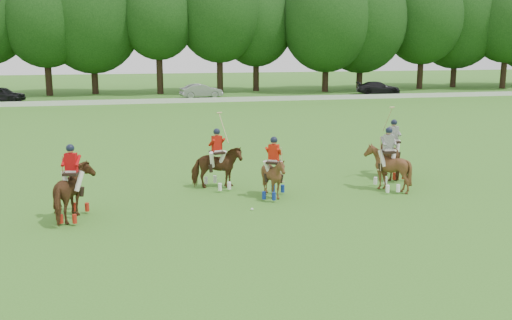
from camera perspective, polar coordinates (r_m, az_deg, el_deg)
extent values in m
plane|color=#3B7421|center=(16.73, -0.57, -7.73)|extent=(180.00, 180.00, 0.00)
cylinder|color=black|center=(64.57, -20.06, 8.13)|extent=(0.70, 0.70, 4.64)
ellipsoid|color=black|center=(64.53, -20.41, 13.11)|extent=(8.80, 8.80, 10.13)
cylinder|color=black|center=(65.16, -15.85, 8.27)|extent=(0.70, 0.70, 4.31)
ellipsoid|color=black|center=(65.12, -16.15, 13.68)|extent=(10.67, 10.67, 12.27)
cylinder|color=black|center=(63.59, -9.61, 8.89)|extent=(0.70, 0.70, 5.24)
ellipsoid|color=black|center=(63.58, -9.79, 13.97)|extent=(8.06, 8.06, 9.26)
cylinder|color=black|center=(64.51, -3.63, 9.04)|extent=(0.70, 0.70, 5.19)
ellipsoid|color=black|center=(64.52, -3.70, 14.51)|extent=(9.50, 9.50, 10.92)
cylinder|color=black|center=(66.69, 0.00, 8.85)|extent=(0.70, 0.70, 4.48)
ellipsoid|color=black|center=(66.65, 0.00, 13.55)|extent=(8.60, 8.60, 9.89)
cylinder|color=black|center=(66.05, 6.95, 8.62)|extent=(0.70, 0.70, 4.21)
ellipsoid|color=black|center=(66.00, 7.08, 13.74)|extent=(10.11, 10.11, 11.63)
cylinder|color=black|center=(68.99, 10.32, 8.59)|extent=(0.70, 0.70, 4.07)
ellipsoid|color=black|center=(68.94, 10.50, 13.54)|extent=(10.46, 10.46, 12.03)
cylinder|color=black|center=(72.56, 16.11, 8.75)|extent=(0.70, 0.70, 4.79)
ellipsoid|color=black|center=(72.54, 16.38, 13.45)|extent=(9.47, 9.47, 10.89)
cylinder|color=black|center=(76.61, 19.17, 8.57)|extent=(0.70, 0.70, 4.44)
ellipsoid|color=black|center=(76.59, 19.49, 13.26)|extent=(10.84, 10.84, 12.47)
cylinder|color=black|center=(76.61, 23.54, 8.41)|extent=(0.70, 0.70, 4.86)
ellipsoid|color=black|center=(76.59, 23.90, 12.72)|extent=(8.94, 8.94, 10.28)
cube|color=white|center=(53.80, -8.93, 5.87)|extent=(120.00, 0.10, 0.44)
imported|color=black|center=(59.36, -24.11, 6.03)|extent=(4.61, 2.85, 1.46)
imported|color=gray|center=(58.57, -5.49, 6.89)|extent=(4.44, 2.15, 1.40)
imported|color=black|center=(63.84, 12.13, 7.06)|extent=(4.99, 2.89, 1.36)
imported|color=#472B13|center=(19.02, -17.82, -3.15)|extent=(1.38, 2.23, 1.75)
cube|color=black|center=(18.87, -17.94, -1.26)|extent=(0.55, 0.64, 0.08)
cylinder|color=tan|center=(18.98, -18.78, -1.48)|extent=(0.08, 0.21, 1.29)
imported|color=#472B13|center=(22.00, -3.90, -0.78)|extent=(1.99, 1.84, 1.64)
cube|color=black|center=(21.88, -3.92, 0.77)|extent=(0.59, 0.67, 0.08)
cylinder|color=tan|center=(21.86, -3.26, 3.21)|extent=(0.27, 0.74, 1.08)
imported|color=#472B13|center=(20.64, 1.77, -1.74)|extent=(1.78, 1.84, 1.54)
cube|color=black|center=(20.52, 1.78, -0.20)|extent=(0.67, 0.71, 0.08)
cylinder|color=tan|center=(20.45, 2.59, -0.47)|extent=(0.13, 0.20, 1.29)
imported|color=#472B13|center=(24.37, 13.48, 0.30)|extent=(1.00, 2.11, 1.76)
cube|color=black|center=(24.26, 13.55, 1.80)|extent=(0.45, 0.57, 0.08)
cylinder|color=tan|center=(23.98, 13.01, 3.94)|extent=(0.05, 0.77, 1.08)
imported|color=#472B13|center=(22.28, 12.99, -0.77)|extent=(1.49, 1.66, 1.73)
cube|color=black|center=(22.16, 13.07, 0.84)|extent=(0.47, 0.59, 0.08)
cylinder|color=tan|center=(22.06, 12.34, 0.61)|extent=(0.04, 0.21, 1.29)
sphere|color=white|center=(19.28, -0.40, -4.94)|extent=(0.09, 0.09, 0.09)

